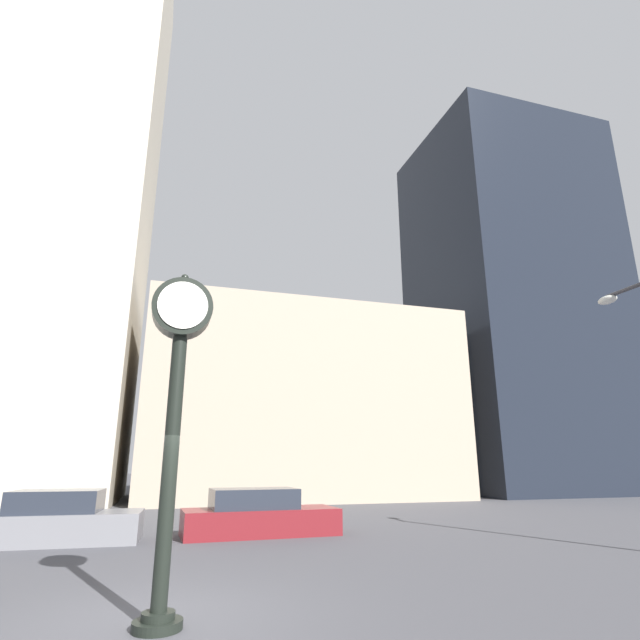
# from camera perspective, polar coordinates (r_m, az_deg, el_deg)

# --- Properties ---
(ground_plane) EXTENTS (200.00, 200.00, 0.00)m
(ground_plane) POSITION_cam_1_polar(r_m,az_deg,el_deg) (8.45, -18.86, -29.74)
(ground_plane) COLOR #424247
(building_tall_tower) EXTENTS (10.74, 12.00, 39.96)m
(building_tall_tower) POSITION_cam_1_polar(r_m,az_deg,el_deg) (37.58, -27.21, 14.35)
(building_tall_tower) COLOR #BCB29E
(building_tall_tower) RESTS_ON ground_plane
(building_storefront_row) EXTENTS (18.92, 12.00, 11.36)m
(building_storefront_row) POSITION_cam_1_polar(r_m,az_deg,el_deg) (33.38, -2.84, -9.82)
(building_storefront_row) COLOR gray
(building_storefront_row) RESTS_ON ground_plane
(building_glass_modern) EXTENTS (13.24, 12.00, 28.87)m
(building_glass_modern) POSITION_cam_1_polar(r_m,az_deg,el_deg) (43.15, 21.01, 1.72)
(building_glass_modern) COLOR black
(building_glass_modern) RESTS_ON ground_plane
(street_clock) EXTENTS (0.91, 0.66, 4.99)m
(street_clock) POSITION_cam_1_polar(r_m,az_deg,el_deg) (7.79, -16.09, -7.11)
(street_clock) COLOR black
(street_clock) RESTS_ON ground_plane
(car_grey) EXTENTS (4.20, 2.07, 1.38)m
(car_grey) POSITION_cam_1_polar(r_m,az_deg,el_deg) (16.36, -27.53, -19.68)
(car_grey) COLOR slate
(car_grey) RESTS_ON ground_plane
(car_maroon) EXTENTS (4.71, 1.99, 1.35)m
(car_maroon) POSITION_cam_1_polar(r_m,az_deg,el_deg) (16.41, -7.03, -21.29)
(car_maroon) COLOR maroon
(car_maroon) RESTS_ON ground_plane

